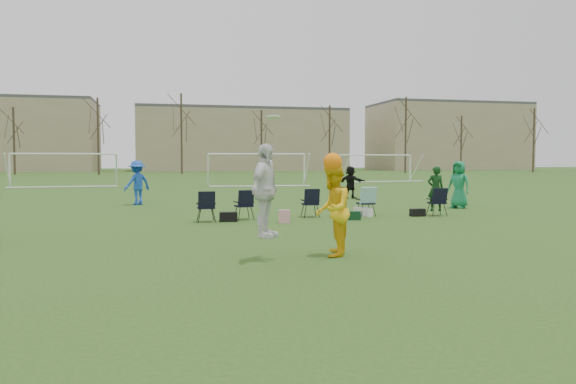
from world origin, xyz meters
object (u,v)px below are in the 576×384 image
object	(u,v)px
center_contest	(306,201)
goal_left	(64,160)
fielder_blue	(137,183)
fielder_black	(351,182)
goal_right	(376,160)
fielder_green_far	(459,185)
goal_mid	(257,160)

from	to	relation	value
center_contest	goal_left	size ratio (longest dim) A/B	0.38
fielder_blue	goal_left	bearing A→B (deg)	-109.08
fielder_black	goal_left	xyz separation A→B (m)	(-16.21, 16.93, 1.10)
fielder_blue	center_contest	distance (m)	14.89
fielder_blue	goal_right	bearing A→B (deg)	-167.82
goal_right	goal_left	bearing A→B (deg)	-179.25
fielder_black	center_contest	bearing A→B (deg)	117.47
fielder_green_far	fielder_black	bearing A→B (deg)	166.74
fielder_green_far	fielder_black	world-z (taller)	fielder_green_far
goal_left	center_contest	bearing A→B (deg)	-78.96
center_contest	fielder_green_far	bearing A→B (deg)	47.42
goal_left	goal_mid	xyz separation A→B (m)	(14.00, -2.00, 0.00)
fielder_green_far	goal_left	xyz separation A→B (m)	(-18.50, 23.46, 0.97)
fielder_green_far	center_contest	distance (m)	13.23
fielder_green_far	fielder_black	distance (m)	6.92
fielder_black	goal_left	size ratio (longest dim) A/B	0.22
fielder_blue	center_contest	bearing A→B (deg)	68.17
center_contest	fielder_black	bearing A→B (deg)	67.73
fielder_black	center_contest	size ratio (longest dim) A/B	0.59
fielder_blue	fielder_black	xyz separation A→B (m)	(10.39, 1.86, -0.13)
center_contest	goal_left	xyz separation A→B (m)	(-9.55, 33.21, 0.80)
fielder_black	center_contest	world-z (taller)	center_contest
goal_left	fielder_blue	bearing A→B (deg)	-77.77
fielder_black	center_contest	xyz separation A→B (m)	(-6.66, -16.27, 0.30)
fielder_blue	fielder_black	world-z (taller)	fielder_blue
fielder_black	goal_mid	distance (m)	15.13
fielder_blue	fielder_green_far	size ratio (longest dim) A/B	1.00
fielder_green_far	fielder_blue	bearing A→B (deg)	-142.80
fielder_green_far	goal_right	size ratio (longest dim) A/B	0.26
fielder_black	goal_left	world-z (taller)	goal_left
fielder_black	goal_right	xyz separation A→B (m)	(9.79, 20.93, 1.10)
fielder_blue	goal_right	xyz separation A→B (m)	(20.17, 22.79, 0.97)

